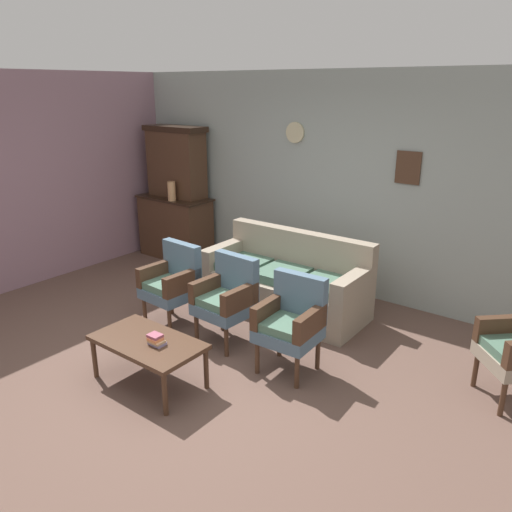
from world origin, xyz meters
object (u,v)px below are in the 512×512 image
Objects in this scene: armchair_row_middle at (227,296)px; coffee_table at (148,345)px; armchair_near_couch_end at (291,320)px; side_cabinet at (176,227)px; floral_couch at (286,283)px; book_stack_on_table at (156,340)px; armchair_near_cabinet at (172,281)px; vase_on_cabinet at (172,191)px.

coffee_table is (-0.04, -1.01, -0.12)m from armchair_row_middle.
side_cabinet is at bearing 152.78° from armchair_near_couch_end.
floral_couch reaches higher than book_stack_on_table.
coffee_table is (2.35, -2.60, -0.09)m from side_cabinet.
book_stack_on_table is (-0.74, -0.96, -0.04)m from armchair_near_couch_end.
floral_couch is at bearing 87.43° from coffee_table.
armchair_near_couch_end is (1.56, -0.01, 0.00)m from armchair_near_cabinet.
coffee_table is at bearing -54.12° from armchair_near_cabinet.
book_stack_on_table is at bearing -89.10° from floral_couch.
armchair_near_cabinet is 1.00× the size of armchair_near_couch_end.
armchair_near_cabinet is at bearing -126.73° from floral_couch.
floral_couch is 1.02m from armchair_row_middle.
coffee_table is 0.15m from book_stack_on_table.
armchair_row_middle is at bearing -33.64° from side_cabinet.
armchair_near_cabinet and armchair_row_middle have the same top height.
floral_couch is 1.33m from armchair_near_couch_end.
armchair_near_couch_end is at bearing 47.72° from coffee_table.
side_cabinet is 1.28× the size of armchair_near_couch_end.
armchair_row_middle is 6.23× the size of book_stack_on_table.
vase_on_cabinet is 3.34m from coffee_table.
side_cabinet is 7.99× the size of book_stack_on_table.
side_cabinet reaches higher than armchair_near_cabinet.
floral_couch is (2.29, -0.40, -0.74)m from vase_on_cabinet.
armchair_near_couch_end is at bearing -4.15° from armchair_row_middle.
book_stack_on_table is at bearing -49.84° from armchair_near_cabinet.
side_cabinet reaches higher than coffee_table.
vase_on_cabinet is 2.44m from floral_couch.
armchair_row_middle is (0.74, 0.05, 0.00)m from armchair_near_cabinet.
vase_on_cabinet is (0.15, -0.18, 0.60)m from side_cabinet.
armchair_near_cabinet is 1.56m from armchair_near_couch_end.
side_cabinet is at bearing 129.35° from vase_on_cabinet.
coffee_table is at bearing -132.28° from armchair_near_couch_end.
armchair_near_cabinet reaches higher than coffee_table.
floral_couch is at bearing 53.27° from armchair_near_cabinet.
floral_couch is 13.28× the size of book_stack_on_table.
vase_on_cabinet reaches higher than armchair_row_middle.
floral_couch is at bearing 125.97° from armchair_near_couch_end.
floral_couch is at bearing -13.54° from side_cabinet.
armchair_near_couch_end is at bearing 52.24° from book_stack_on_table.
side_cabinet reaches higher than floral_couch.
armchair_row_middle is at bearing 3.68° from armchair_near_cabinet.
vase_on_cabinet is 0.31× the size of armchair_near_couch_end.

